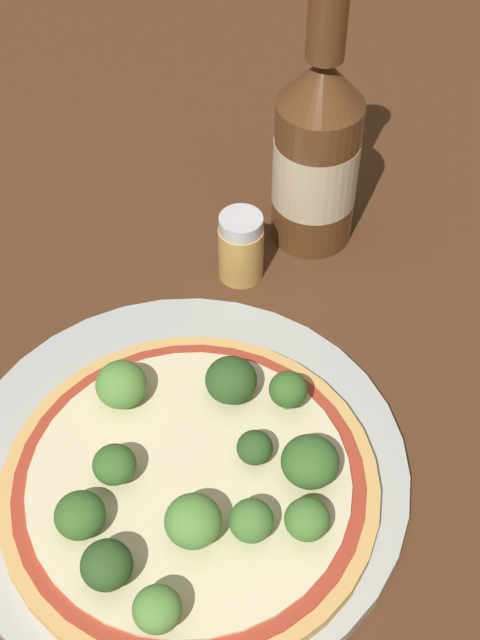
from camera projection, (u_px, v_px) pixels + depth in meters
ground_plane at (166, 478)px, 0.57m from camera, size 3.00×3.00×0.00m
plate at (175, 476)px, 0.57m from camera, size 0.29×0.29×0.01m
pizza at (183, 486)px, 0.55m from camera, size 0.23×0.23×0.01m
broccoli_floret_0 at (114, 385)px, 0.57m from camera, size 0.03×0.03×0.03m
broccoli_floret_1 at (185, 522)px, 0.50m from camera, size 0.03×0.03×0.03m
broccoli_floret_2 at (248, 449)px, 0.54m from camera, size 0.02×0.02×0.02m
broccoli_floret_3 at (300, 521)px, 0.51m from camera, size 0.03×0.03×0.03m
broccoli_floret_4 at (303, 463)px, 0.53m from camera, size 0.04×0.04×0.03m
broccoli_floret_5 at (281, 391)px, 0.57m from camera, size 0.02×0.02×0.03m
broccoli_floret_6 at (224, 381)px, 0.57m from camera, size 0.03×0.03×0.03m
broccoli_floret_7 at (149, 611)px, 0.47m from camera, size 0.03×0.03×0.03m
broccoli_floret_8 at (99, 566)px, 0.49m from camera, size 0.03×0.03×0.03m
broccoli_floret_9 at (107, 466)px, 0.53m from camera, size 0.03×0.03×0.03m
broccoli_floret_10 at (72, 516)px, 0.51m from camera, size 0.03×0.03×0.03m
broccoli_floret_11 at (244, 522)px, 0.51m from camera, size 0.03×0.03×0.03m
beer_bottle at (311, 151)px, 0.66m from camera, size 0.07×0.07×0.23m
pepper_shaker at (235, 248)px, 0.67m from camera, size 0.03×0.03×0.06m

